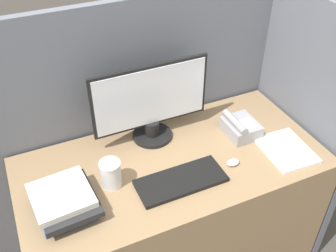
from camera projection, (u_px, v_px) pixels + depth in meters
name	position (u px, v px, depth m)	size (l,w,h in m)	color
cubicle_panel_rear	(143.00, 125.00, 2.15)	(1.84, 0.04, 1.43)	slate
cubicle_panel_right	(296.00, 127.00, 2.14)	(0.04, 0.76, 1.43)	slate
desk	(172.00, 215.00, 2.08)	(1.44, 0.70, 0.77)	#937551
monitor	(151.00, 105.00, 1.86)	(0.58, 0.20, 0.40)	black
keyboard	(181.00, 181.00, 1.73)	(0.40, 0.17, 0.02)	black
mouse	(233.00, 162.00, 1.81)	(0.06, 0.04, 0.02)	silver
coffee_cup	(111.00, 174.00, 1.68)	(0.09, 0.09, 0.13)	white
book_stack	(64.00, 201.00, 1.58)	(0.26, 0.28, 0.09)	#264C8C
desk_telephone	(240.00, 127.00, 1.97)	(0.15, 0.18, 0.11)	#99999E
paper_pile	(286.00, 150.00, 1.89)	(0.23, 0.28, 0.01)	white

